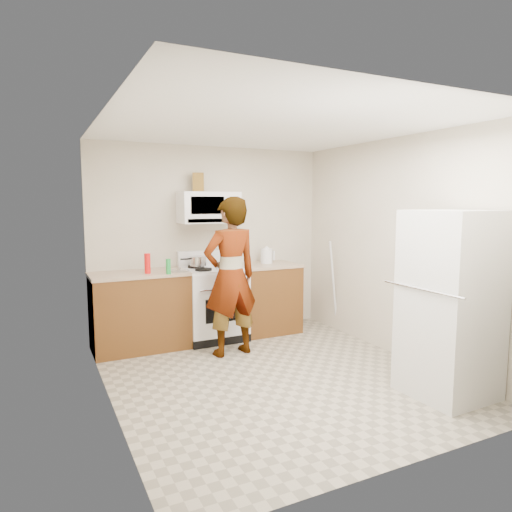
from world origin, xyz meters
TOP-DOWN VIEW (x-y plane):
  - floor at (0.00, 0.00)m, footprint 3.60×3.60m
  - back_wall at (0.00, 1.79)m, footprint 3.20×0.02m
  - right_wall at (1.59, 0.00)m, footprint 0.02×3.60m
  - cabinet_left at (-1.04, 1.49)m, footprint 1.12×0.62m
  - counter_left at (-1.04, 1.49)m, footprint 1.14×0.64m
  - cabinet_right at (0.68, 1.49)m, footprint 0.80×0.62m
  - counter_right at (0.68, 1.49)m, footprint 0.82×0.64m
  - gas_range at (-0.10, 1.48)m, footprint 0.76×0.65m
  - microwave at (-0.10, 1.61)m, footprint 0.76×0.38m
  - person at (-0.13, 0.83)m, footprint 0.71×0.51m
  - fridge at (1.22, -1.09)m, footprint 0.72×0.72m
  - kettle at (0.72, 1.56)m, footprint 0.21×0.21m
  - jug at (-0.21, 1.66)m, footprint 0.18×0.18m
  - saucepan at (-0.26, 1.61)m, footprint 0.23×0.23m
  - tray at (0.03, 1.37)m, footprint 0.29×0.24m
  - bottle_spray at (-0.96, 1.37)m, footprint 0.08×0.08m
  - bottle_hot_sauce at (-0.71, 1.36)m, footprint 0.06×0.06m
  - bottle_green_cap at (-0.75, 1.21)m, footprint 0.07×0.07m
  - pot_lid at (-0.58, 1.39)m, footprint 0.34×0.34m
  - broom at (1.53, 1.13)m, footprint 0.26×0.14m

SIDE VIEW (x-z plane):
  - floor at x=0.00m, z-range 0.00..0.00m
  - cabinet_left at x=-1.04m, z-range 0.00..0.90m
  - cabinet_right at x=0.68m, z-range 0.00..0.90m
  - gas_range at x=-0.10m, z-range -0.08..1.05m
  - broom at x=1.53m, z-range 0.01..1.25m
  - fridge at x=1.22m, z-range 0.00..1.70m
  - person at x=-0.13m, z-range 0.00..1.83m
  - counter_left at x=-1.04m, z-range 0.90..0.93m
  - counter_right at x=0.68m, z-range 0.90..0.93m
  - pot_lid at x=-0.58m, z-range 0.94..0.95m
  - tray at x=0.03m, z-range 0.93..0.98m
  - bottle_hot_sauce at x=-0.71m, z-range 0.94..1.08m
  - saucepan at x=-0.26m, z-range 0.95..1.07m
  - bottle_green_cap at x=-0.75m, z-range 0.94..1.11m
  - kettle at x=0.72m, z-range 0.94..1.13m
  - bottle_spray at x=-0.96m, z-range 0.94..1.17m
  - back_wall at x=0.00m, z-range 0.00..2.50m
  - right_wall at x=1.59m, z-range 0.00..2.50m
  - microwave at x=-0.10m, z-range 1.50..1.90m
  - jug at x=-0.21m, z-range 1.90..2.14m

